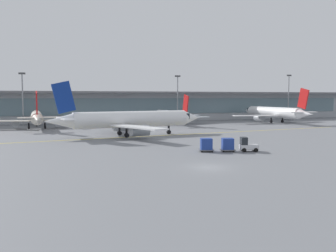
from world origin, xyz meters
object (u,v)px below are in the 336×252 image
taxiing_regional_jet (130,120)px  apron_light_mast_1 (23,97)px  gate_airplane_3 (274,112)px  apron_light_mast_3 (289,95)px  baggage_tug (247,145)px  cargo_dolly_lead (228,144)px  gate_airplane_2 (171,115)px  apron_light_mast_2 (178,97)px  cargo_dolly_trailing (206,144)px  gate_airplane_1 (37,117)px

taxiing_regional_jet → apron_light_mast_1: 42.55m
gate_airplane_3 → apron_light_mast_3: bearing=-52.7°
baggage_tug → cargo_dolly_lead: baggage_tug is taller
gate_airplane_2 → apron_light_mast_2: (5.29, 8.72, 5.42)m
gate_airplane_2 → cargo_dolly_trailing: size_ratio=10.52×
gate_airplane_2 → gate_airplane_3: size_ratio=0.83×
cargo_dolly_lead → cargo_dolly_trailing: 3.11m
gate_airplane_2 → taxiing_regional_jet: (-18.33, -27.02, 0.69)m
apron_light_mast_3 → taxiing_regional_jet: bearing=-151.2°
taxiing_regional_jet → baggage_tug: taxiing_regional_jet is taller
cargo_dolly_lead → apron_light_mast_3: bearing=63.8°
gate_airplane_3 → cargo_dolly_trailing: (-45.07, -47.80, -2.07)m
cargo_dolly_lead → apron_light_mast_1: bearing=132.9°
apron_light_mast_3 → gate_airplane_1: bearing=-172.6°
gate_airplane_3 → apron_light_mast_2: size_ratio=2.15×
taxiing_regional_jet → apron_light_mast_3: size_ratio=2.11×
taxiing_regional_jet → baggage_tug: size_ratio=11.41×
gate_airplane_2 → baggage_tug: (-6.99, -53.20, -1.69)m
gate_airplane_3 → baggage_tug: gate_airplane_3 is taller
cargo_dolly_lead → apron_light_mast_1: size_ratio=0.17×
taxiing_regional_jet → apron_light_mast_3: (65.54, 36.06, 5.25)m
gate_airplane_3 → taxiing_regional_jet: taxiing_regional_jet is taller
baggage_tug → cargo_dolly_trailing: 5.99m
baggage_tug → taxiing_regional_jet: bearing=130.1°
apron_light_mast_1 → apron_light_mast_3: size_ratio=0.93×
gate_airplane_1 → cargo_dolly_trailing: bearing=-155.8°
taxiing_regional_jet → apron_light_mast_1: (-21.81, 36.23, 4.70)m
cargo_dolly_lead → gate_airplane_2: bearing=96.1°
gate_airplane_2 → apron_light_mast_3: size_ratio=1.66×
gate_airplane_2 → apron_light_mast_1: size_ratio=1.78×
taxiing_regional_jet → baggage_tug: 28.62m
gate_airplane_2 → apron_light_mast_3: (47.21, 9.03, 5.95)m
cargo_dolly_lead → apron_light_mast_3: apron_light_mast_3 is taller
taxiing_regional_jet → gate_airplane_2: bearing=49.4°
gate_airplane_2 → gate_airplane_3: (32.35, -3.68, 0.54)m
cargo_dolly_trailing → apron_light_mast_3: size_ratio=0.16×
gate_airplane_1 → apron_light_mast_2: size_ratio=1.91×
gate_airplane_1 → apron_light_mast_2: (41.78, 10.60, 5.22)m
gate_airplane_3 → apron_light_mast_2: bearing=62.2°
gate_airplane_1 → baggage_tug: size_ratio=9.67×
gate_airplane_3 → gate_airplane_2: bearing=80.3°
gate_airplane_1 → baggage_tug: bearing=-151.5°
gate_airplane_2 → taxiing_regional_jet: bearing=143.0°
gate_airplane_3 → cargo_dolly_lead: 64.40m
gate_airplane_3 → apron_light_mast_1: apron_light_mast_1 is taller
gate_airplane_1 → cargo_dolly_lead: bearing=-153.5°
cargo_dolly_trailing → apron_light_mast_3: 85.50m
gate_airplane_3 → apron_light_mast_1: (-72.48, 12.89, 4.86)m
taxiing_regional_jet → apron_light_mast_2: size_ratio=2.26×
gate_airplane_3 → apron_light_mast_1: size_ratio=2.15×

